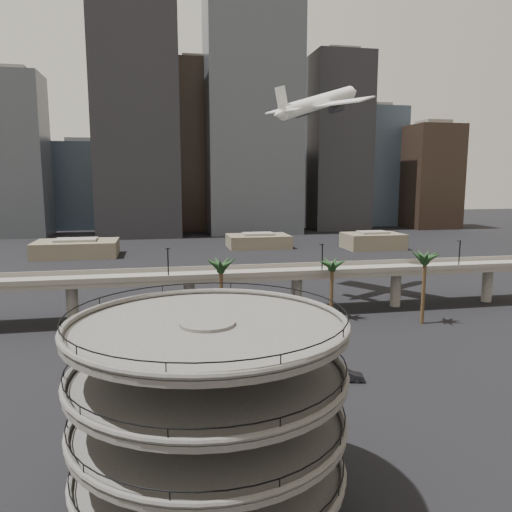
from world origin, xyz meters
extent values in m
plane|color=black|center=(0.00, 0.00, 0.00)|extent=(700.00, 700.00, 0.00)
cylinder|color=#52504D|center=(-13.00, -4.00, 8.00)|extent=(4.40, 4.40, 16.50)
cylinder|color=#52504D|center=(-13.00, -4.00, 3.77)|extent=(22.00, 22.00, 0.45)
torus|color=#52504D|center=(-13.00, -4.00, 4.25)|extent=(22.20, 22.20, 0.50)
torus|color=black|center=(-13.00, -4.00, 5.05)|extent=(21.80, 21.80, 0.10)
cylinder|color=#52504D|center=(-13.00, -4.00, 7.78)|extent=(22.00, 22.00, 0.45)
torus|color=#52504D|center=(-13.00, -4.00, 8.25)|extent=(22.20, 22.20, 0.50)
torus|color=black|center=(-13.00, -4.00, 9.05)|extent=(21.80, 21.80, 0.10)
cylinder|color=#52504D|center=(-13.00, -4.00, 11.78)|extent=(22.00, 22.00, 0.45)
torus|color=#52504D|center=(-13.00, -4.00, 12.25)|extent=(22.20, 22.20, 0.50)
torus|color=black|center=(-13.00, -4.00, 13.05)|extent=(21.80, 21.80, 0.10)
cylinder|color=#52504D|center=(-13.00, -4.00, 15.78)|extent=(22.00, 22.00, 0.45)
torus|color=#52504D|center=(-13.00, -4.00, 16.25)|extent=(22.20, 22.20, 0.50)
torus|color=black|center=(-13.00, -4.00, 17.05)|extent=(21.80, 21.80, 0.10)
cube|color=slate|center=(0.00, 55.00, 8.00)|extent=(130.00, 9.00, 0.90)
cube|color=slate|center=(0.00, 50.50, 8.90)|extent=(130.00, 0.30, 1.00)
cube|color=slate|center=(0.00, 59.50, 8.90)|extent=(130.00, 0.30, 1.00)
cylinder|color=slate|center=(-33.00, 55.00, 3.80)|extent=(2.20, 2.20, 8.00)
cylinder|color=slate|center=(-11.00, 55.00, 3.80)|extent=(2.20, 2.20, 8.00)
cylinder|color=slate|center=(11.00, 55.00, 3.80)|extent=(2.20, 2.20, 8.00)
cylinder|color=slate|center=(33.00, 55.00, 3.80)|extent=(2.20, 2.20, 8.00)
cylinder|color=slate|center=(55.00, 55.00, 3.80)|extent=(2.20, 2.20, 8.00)
cylinder|color=black|center=(-15.00, 51.00, 11.50)|extent=(0.24, 0.24, 6.00)
cylinder|color=black|center=(15.00, 51.00, 11.50)|extent=(0.24, 0.24, 6.00)
cylinder|color=black|center=(45.00, 51.00, 11.50)|extent=(0.24, 0.24, 6.00)
cylinder|color=#4B3820|center=(-6.00, 44.00, 6.08)|extent=(0.70, 0.70, 12.15)
ellipsoid|color=#183518|center=(-6.00, 44.00, 12.55)|extent=(4.40, 4.40, 2.00)
cylinder|color=#4B3820|center=(16.00, 48.00, 5.40)|extent=(0.70, 0.70, 10.80)
ellipsoid|color=#183518|center=(16.00, 48.00, 11.20)|extent=(4.40, 4.40, 2.00)
cylinder|color=#4B3820|center=(32.00, 42.00, 6.30)|extent=(0.70, 0.70, 12.60)
ellipsoid|color=#183518|center=(32.00, 42.00, 13.00)|extent=(4.40, 4.40, 2.00)
cube|color=brown|center=(-45.00, 140.00, 2.75)|extent=(28.00, 18.00, 5.50)
cube|color=slate|center=(-45.00, 140.00, 5.90)|extent=(14.00, 9.00, 0.80)
cube|color=brown|center=(22.00, 150.00, 2.50)|extent=(24.00, 16.00, 5.00)
cube|color=slate|center=(22.00, 150.00, 5.40)|extent=(12.00, 8.00, 0.80)
cube|color=brown|center=(65.00, 138.00, 3.00)|extent=(22.00, 15.00, 6.00)
cube|color=slate|center=(65.00, 138.00, 6.40)|extent=(11.00, 7.50, 0.80)
cube|color=#444951|center=(-80.00, 210.00, 37.10)|extent=(26.00, 24.00, 74.20)
cube|color=slate|center=(-80.00, 210.00, 75.40)|extent=(14.30, 13.20, 2.40)
cube|color=#374555|center=(-55.00, 245.00, 22.83)|extent=(30.00, 30.00, 45.66)
cube|color=slate|center=(-55.00, 245.00, 46.86)|extent=(16.50, 16.50, 2.40)
cube|color=black|center=(-25.00, 200.00, 52.32)|extent=(38.00, 30.00, 104.64)
cube|color=black|center=(5.00, 225.00, 42.81)|extent=(28.00, 26.00, 85.62)
cube|color=slate|center=(5.00, 225.00, 86.82)|extent=(15.40, 14.30, 2.40)
cube|color=#444951|center=(30.00, 205.00, 57.08)|extent=(45.00, 32.00, 114.16)
cube|color=gray|center=(55.00, 240.00, 19.98)|extent=(24.00, 24.00, 39.95)
cube|color=slate|center=(55.00, 240.00, 41.15)|extent=(13.20, 13.20, 2.40)
cube|color=black|center=(78.00, 215.00, 45.19)|extent=(30.00, 28.00, 90.37)
cube|color=slate|center=(78.00, 215.00, 91.57)|extent=(16.50, 15.40, 2.40)
cube|color=#374555|center=(105.00, 235.00, 33.30)|extent=(34.00, 30.00, 66.59)
cube|color=slate|center=(105.00, 235.00, 67.79)|extent=(18.70, 16.50, 2.40)
cube|color=black|center=(130.00, 210.00, 27.59)|extent=(26.00, 26.00, 55.18)
cube|color=slate|center=(130.00, 210.00, 56.38)|extent=(14.30, 14.30, 2.40)
cube|color=gray|center=(18.00, 260.00, 18.07)|extent=(22.00, 22.00, 36.15)
cube|color=slate|center=(18.00, 260.00, 37.35)|extent=(12.10, 12.10, 2.40)
cylinder|color=white|center=(19.78, 69.82, 44.20)|extent=(22.49, 16.41, 9.87)
cone|color=white|center=(30.85, 77.16, 47.95)|extent=(5.00, 4.81, 3.93)
cone|color=white|center=(8.71, 62.48, 40.44)|extent=(4.72, 4.46, 3.59)
cube|color=white|center=(19.19, 69.43, 43.44)|extent=(19.47, 25.38, 1.87)
cube|color=white|center=(10.06, 63.37, 41.27)|extent=(6.69, 8.59, 0.80)
cube|color=white|center=(9.50, 63.00, 43.67)|extent=(3.57, 2.51, 5.49)
cylinder|color=#242429|center=(17.12, 73.93, 42.36)|extent=(4.39, 3.74, 2.73)
cylinder|color=#242429|center=(22.53, 65.77, 42.36)|extent=(4.39, 3.74, 2.73)
imported|color=#A41D17|center=(-0.83, 19.09, 0.75)|extent=(4.56, 2.15, 1.51)
imported|color=black|center=(7.91, 19.12, 0.79)|extent=(5.07, 2.77, 1.59)
camera|label=1|loc=(-16.52, -41.73, 27.42)|focal=35.00mm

